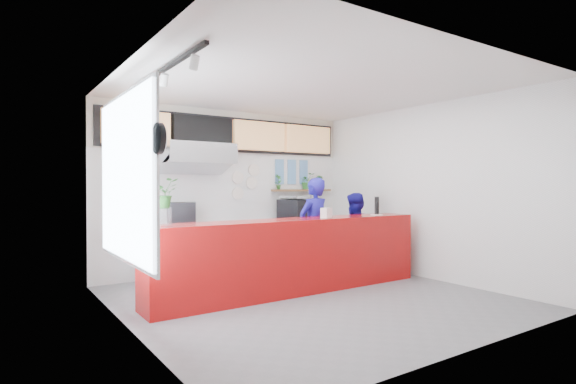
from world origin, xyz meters
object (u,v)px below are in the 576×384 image
service_counter (294,256)px  panini_oven (182,215)px  staff_right (354,234)px  pepper_mill (377,206)px  staff_center (314,229)px  espresso_machine (296,210)px

service_counter → panini_oven: size_ratio=9.76×
service_counter → staff_right: (1.67, 0.50, 0.18)m
staff_right → pepper_mill: staff_right is taller
staff_right → service_counter: bearing=-7.4°
panini_oven → staff_center: (1.86, -1.25, -0.24)m
espresso_machine → pepper_mill: bearing=-103.7°
service_counter → pepper_mill: 1.80m
panini_oven → espresso_machine: 2.35m
service_counter → espresso_machine: espresso_machine is taller
panini_oven → espresso_machine: size_ratio=0.70×
panini_oven → pepper_mill: size_ratio=1.56×
service_counter → staff_right: staff_right is taller
panini_oven → staff_right: 3.05m
staff_center → pepper_mill: 1.13m
service_counter → staff_right: bearing=16.6°
panini_oven → pepper_mill: pepper_mill is taller
service_counter → pepper_mill: bearing=-2.9°
pepper_mill → espresso_machine: bearing=100.6°
staff_center → staff_right: bearing=166.9°
panini_oven → staff_right: staff_right is taller
service_counter → espresso_machine: 2.29m
staff_center → service_counter: bearing=24.9°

